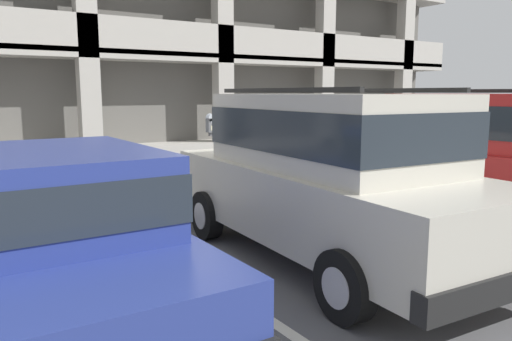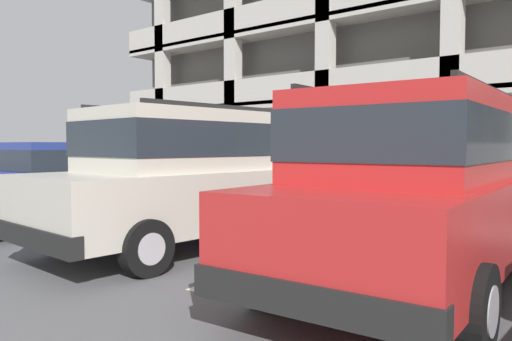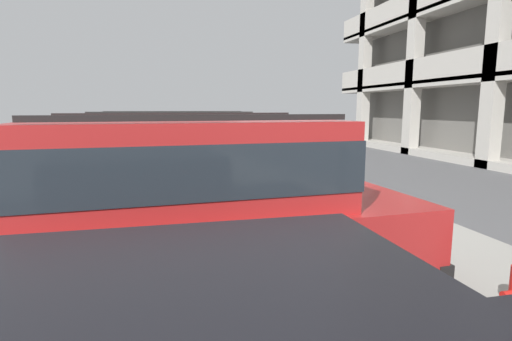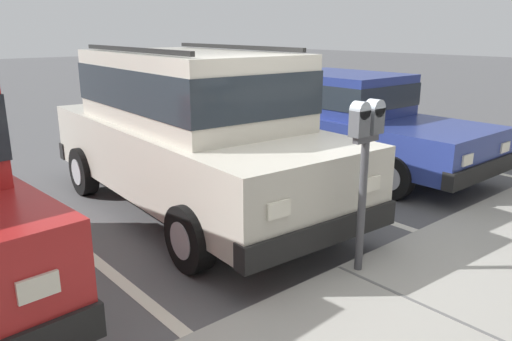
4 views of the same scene
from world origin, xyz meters
name	(u,v)px [view 4 (image 4 of 4)]	position (x,y,z in m)	size (l,w,h in m)	color
ground_plane	(321,275)	(0.00, 0.00, -0.05)	(80.00, 80.00, 0.10)	#565659
sidewalk	(448,324)	(0.00, 1.30, 0.06)	(40.00, 2.20, 0.12)	#9E9B93
parking_stall_lines	(105,268)	(1.55, -1.40, 0.00)	(12.52, 4.80, 0.01)	silver
silver_suv	(191,125)	(-0.04, -2.25, 1.09)	(2.20, 4.88, 2.03)	beige
red_sedan	(348,118)	(-3.14, -2.29, 0.82)	(1.86, 4.49, 1.54)	navy
parking_meter_near	(365,147)	(-0.11, 0.35, 1.26)	(0.35, 0.12, 1.54)	#47474C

